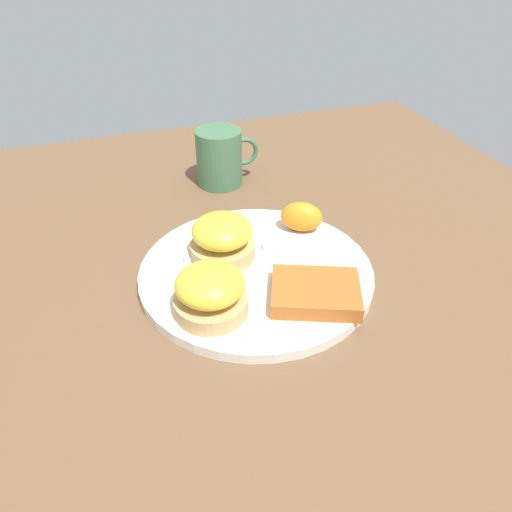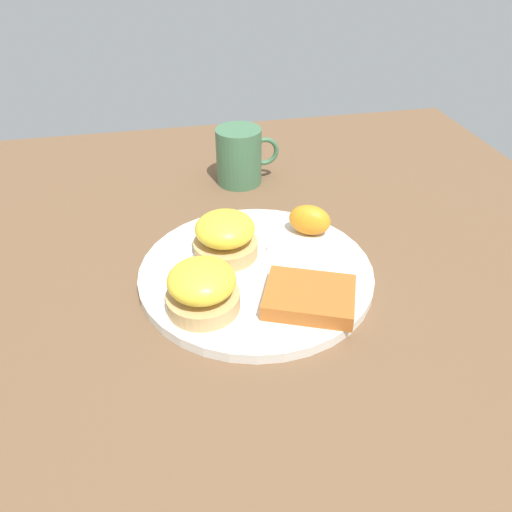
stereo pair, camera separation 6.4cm
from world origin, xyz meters
name	(u,v)px [view 1 (the left image)]	position (x,y,z in m)	size (l,w,h in m)	color
ground_plane	(256,277)	(0.00, 0.00, 0.00)	(1.10, 1.10, 0.00)	brown
plate	(256,273)	(0.00, 0.00, 0.01)	(0.31, 0.31, 0.01)	silver
sandwich_benedict_left	(222,238)	(-0.03, 0.04, 0.04)	(0.09, 0.09, 0.06)	tan
sandwich_benedict_right	(210,292)	(-0.08, -0.06, 0.04)	(0.09, 0.09, 0.06)	tan
hashbrown_patty	(316,292)	(0.05, -0.08, 0.02)	(0.10, 0.08, 0.02)	#B35E24
orange_wedge	(301,217)	(0.09, 0.07, 0.04)	(0.06, 0.04, 0.04)	orange
fork	(256,248)	(0.01, 0.04, 0.02)	(0.23, 0.04, 0.00)	silver
cup	(220,157)	(0.03, 0.27, 0.05)	(0.11, 0.08, 0.10)	#42704C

